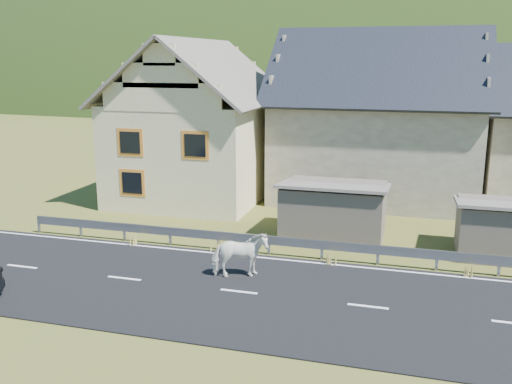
% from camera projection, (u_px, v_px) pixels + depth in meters
% --- Properties ---
extents(ground, '(160.00, 160.00, 0.00)m').
position_uv_depth(ground, '(368.00, 308.00, 16.82)').
color(ground, '#454B1A').
rests_on(ground, ground).
extents(road, '(60.00, 7.00, 0.04)m').
position_uv_depth(road, '(368.00, 307.00, 16.81)').
color(road, black).
rests_on(road, ground).
extents(lane_markings, '(60.00, 6.60, 0.01)m').
position_uv_depth(lane_markings, '(368.00, 306.00, 16.81)').
color(lane_markings, silver).
rests_on(lane_markings, road).
extents(guardrail, '(28.10, 0.09, 0.75)m').
position_uv_depth(guardrail, '(378.00, 250.00, 20.13)').
color(guardrail, '#93969B').
rests_on(guardrail, ground).
extents(shed_left, '(4.30, 3.30, 2.40)m').
position_uv_depth(shed_left, '(334.00, 211.00, 23.18)').
color(shed_left, '#685D4E').
rests_on(shed_left, ground).
extents(shed_right, '(3.80, 2.90, 2.20)m').
position_uv_depth(shed_right, '(508.00, 230.00, 21.00)').
color(shed_right, '#685D4E').
rests_on(shed_right, ground).
extents(house_cream, '(7.80, 9.80, 8.30)m').
position_uv_depth(house_cream, '(198.00, 114.00, 29.72)').
color(house_cream, beige).
rests_on(house_cream, ground).
extents(house_stone_a, '(10.80, 9.80, 8.90)m').
position_uv_depth(house_stone_a, '(378.00, 108.00, 30.06)').
color(house_stone_a, '#AEA48A').
rests_on(house_stone_a, ground).
extents(mountain, '(440.00, 280.00, 260.00)m').
position_uv_depth(mountain, '(430.00, 142.00, 188.51)').
color(mountain, '#203A10').
rests_on(mountain, ground).
extents(conifer_patch, '(76.00, 50.00, 28.00)m').
position_uv_depth(conifer_patch, '(173.00, 63.00, 133.08)').
color(conifer_patch, black).
rests_on(conifer_patch, ground).
extents(horse, '(1.47, 2.03, 1.56)m').
position_uv_depth(horse, '(240.00, 255.00, 18.88)').
color(horse, white).
rests_on(horse, road).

